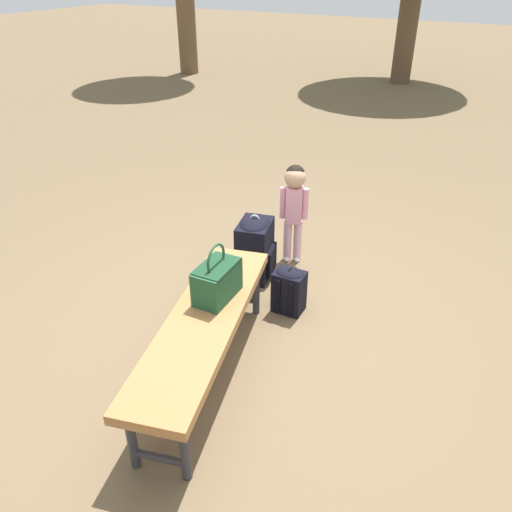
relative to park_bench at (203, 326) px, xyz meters
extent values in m
plane|color=brown|center=(0.50, -0.03, -0.39)|extent=(40.00, 40.00, 0.00)
cube|color=#9E6B3D|center=(0.00, 0.00, 0.03)|extent=(1.65, 0.79, 0.06)
cylinder|color=#2D2D33|center=(0.64, 0.31, -0.20)|extent=(0.05, 0.05, 0.39)
cylinder|color=#2D2D33|center=(0.71, 0.04, -0.20)|extent=(0.05, 0.05, 0.39)
cylinder|color=#2D2D33|center=(-0.71, -0.04, -0.20)|extent=(0.05, 0.05, 0.39)
cylinder|color=#2D2D33|center=(-0.64, -0.31, -0.20)|extent=(0.05, 0.05, 0.39)
cylinder|color=#2D2D33|center=(0.68, 0.18, -0.29)|extent=(0.11, 0.28, 0.04)
cylinder|color=#2D2D33|center=(-0.68, -0.18, -0.29)|extent=(0.11, 0.28, 0.04)
cube|color=#1E4C2D|center=(0.22, 0.04, 0.17)|extent=(0.33, 0.19, 0.22)
cube|color=#163922|center=(0.22, 0.04, 0.27)|extent=(0.30, 0.20, 0.02)
torus|color=#1E4C2D|center=(0.22, 0.04, 0.33)|extent=(0.20, 0.02, 0.20)
cylinder|color=#E5B2C6|center=(1.53, 0.10, -0.21)|extent=(0.07, 0.07, 0.36)
cylinder|color=#E5B2C6|center=(1.50, 0.17, -0.21)|extent=(0.07, 0.07, 0.36)
ellipsoid|color=white|center=(1.52, 0.09, -0.37)|extent=(0.10, 0.08, 0.04)
ellipsoid|color=white|center=(1.48, 0.17, -0.37)|extent=(0.10, 0.08, 0.04)
cube|color=pink|center=(1.52, 0.13, 0.12)|extent=(0.15, 0.16, 0.31)
cylinder|color=pink|center=(1.55, 0.05, 0.14)|extent=(0.05, 0.05, 0.26)
cylinder|color=pink|center=(1.48, 0.22, 0.14)|extent=(0.05, 0.05, 0.26)
sphere|color=tan|center=(1.52, 0.13, 0.36)|extent=(0.17, 0.17, 0.17)
sphere|color=black|center=(1.53, 0.14, 0.38)|extent=(0.16, 0.16, 0.16)
cube|color=black|center=(1.14, 0.29, -0.15)|extent=(0.37, 0.31, 0.48)
ellipsoid|color=black|center=(1.14, 0.29, 0.08)|extent=(0.36, 0.29, 0.11)
cube|color=black|center=(1.18, 0.16, -0.23)|extent=(0.23, 0.09, 0.22)
cube|color=black|center=(1.18, 0.43, -0.15)|extent=(0.06, 0.03, 0.41)
cube|color=black|center=(1.04, 0.40, -0.15)|extent=(0.06, 0.03, 0.41)
torus|color=#B2B2B7|center=(1.14, 0.29, 0.12)|extent=(0.03, 0.08, 0.08)
cube|color=black|center=(0.86, -0.15, -0.23)|extent=(0.17, 0.22, 0.32)
ellipsoid|color=black|center=(0.86, -0.15, -0.08)|extent=(0.16, 0.21, 0.07)
cube|color=black|center=(0.95, -0.15, -0.28)|extent=(0.03, 0.15, 0.14)
cube|color=black|center=(0.77, -0.10, -0.23)|extent=(0.02, 0.04, 0.27)
cube|color=black|center=(0.77, -0.20, -0.23)|extent=(0.02, 0.04, 0.27)
torus|color=black|center=(0.86, -0.15, -0.05)|extent=(0.05, 0.01, 0.05)
cylinder|color=brown|center=(8.90, 1.20, 0.75)|extent=(0.39, 0.39, 2.29)
camera|label=1|loc=(-1.89, -1.39, 1.86)|focal=35.60mm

